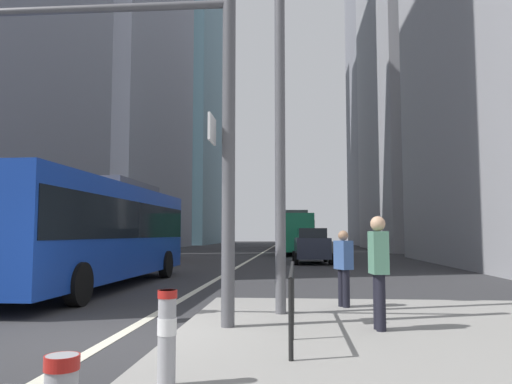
{
  "coord_description": "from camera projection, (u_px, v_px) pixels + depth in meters",
  "views": [
    {
      "loc": [
        2.86,
        -7.76,
        1.65
      ],
      "look_at": [
        -0.15,
        30.19,
        4.83
      ],
      "focal_mm": 34.96,
      "sensor_mm": 36.0,
      "label": 1
    }
  ],
  "objects": [
    {
      "name": "pedestrian_railing",
      "position": [
        292.0,
        285.0,
        7.7
      ],
      "size": [
        0.06,
        3.6,
        0.98
      ],
      "color": "black",
      "rests_on": "median_island"
    },
    {
      "name": "traffic_signal_gantry",
      "position": [
        127.0,
        91.0,
        8.47
      ],
      "size": [
        5.35,
        0.65,
        6.0
      ],
      "color": "#515156",
      "rests_on": "median_island"
    },
    {
      "name": "office_tower_right_mid",
      "position": [
        430.0,
        46.0,
        52.19
      ],
      "size": [
        12.47,
        21.2,
        42.64
      ],
      "primitive_type": "cube",
      "color": "#9E9EA3",
      "rests_on": "ground"
    },
    {
      "name": "city_bus_red_distant",
      "position": [
        291.0,
        232.0,
        58.03
      ],
      "size": [
        2.75,
        11.66,
        3.4
      ],
      "color": "red",
      "rests_on": "ground"
    },
    {
      "name": "bollard_left",
      "position": [
        167.0,
        333.0,
        4.93
      ],
      "size": [
        0.2,
        0.2,
        0.94
      ],
      "color": "#99999E",
      "rests_on": "median_island"
    },
    {
      "name": "city_bus_blue_oncoming",
      "position": [
        96.0,
        227.0,
        15.22
      ],
      "size": [
        2.8,
        11.51,
        3.4
      ],
      "color": "#14389E",
      "rests_on": "ground"
    },
    {
      "name": "city_bus_red_receding",
      "position": [
        295.0,
        231.0,
        40.44
      ],
      "size": [
        2.83,
        11.58,
        3.4
      ],
      "color": "#198456",
      "rests_on": "ground"
    },
    {
      "name": "street_lamp_post",
      "position": [
        280.0,
        48.0,
        9.77
      ],
      "size": [
        5.5,
        0.32,
        8.0
      ],
      "color": "#56565B",
      "rests_on": "median_island"
    },
    {
      "name": "office_tower_right_far",
      "position": [
        390.0,
        97.0,
        73.71
      ],
      "size": [
        11.27,
        17.26,
        43.73
      ],
      "primitive_type": "cube",
      "color": "gray",
      "rests_on": "ground"
    },
    {
      "name": "office_tower_left_far",
      "position": [
        181.0,
        80.0,
        82.44
      ],
      "size": [
        11.71,
        20.68,
        53.95
      ],
      "primitive_type": "cube",
      "color": "slate",
      "rests_on": "ground"
    },
    {
      "name": "pedestrian_walking",
      "position": [
        344.0,
        265.0,
        10.27
      ],
      "size": [
        0.39,
        0.45,
        1.56
      ],
      "color": "black",
      "rests_on": "median_island"
    },
    {
      "name": "ground_plane",
      "position": [
        244.0,
        263.0,
        27.66
      ],
      "size": [
        160.0,
        160.0,
        0.0
      ],
      "primitive_type": "plane",
      "color": "#303033"
    },
    {
      "name": "pedestrian_waiting",
      "position": [
        379.0,
        266.0,
        7.83
      ],
      "size": [
        0.28,
        0.4,
        1.78
      ],
      "color": "black",
      "rests_on": "median_island"
    },
    {
      "name": "car_oncoming_mid",
      "position": [
        147.0,
        244.0,
        30.94
      ],
      "size": [
        2.05,
        4.43,
        1.94
      ],
      "color": "maroon",
      "rests_on": "ground"
    },
    {
      "name": "lane_centre_line",
      "position": [
        258.0,
        255.0,
        37.6
      ],
      "size": [
        0.2,
        80.0,
        0.01
      ],
      "primitive_type": "cube",
      "color": "beige",
      "rests_on": "ground"
    },
    {
      "name": "median_island",
      "position": [
        503.0,
        357.0,
        6.38
      ],
      "size": [
        9.0,
        10.0,
        0.15
      ],
      "primitive_type": "cube",
      "color": "gray",
      "rests_on": "ground"
    },
    {
      "name": "office_tower_left_mid",
      "position": [
        125.0,
        13.0,
        55.6
      ],
      "size": [
        10.31,
        25.31,
        52.45
      ],
      "primitive_type": "cube",
      "color": "slate",
      "rests_on": "ground"
    },
    {
      "name": "car_receding_near",
      "position": [
        312.0,
        245.0,
        27.67
      ],
      "size": [
        2.17,
        4.43,
        1.94
      ],
      "color": "#232838",
      "rests_on": "ground"
    }
  ]
}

